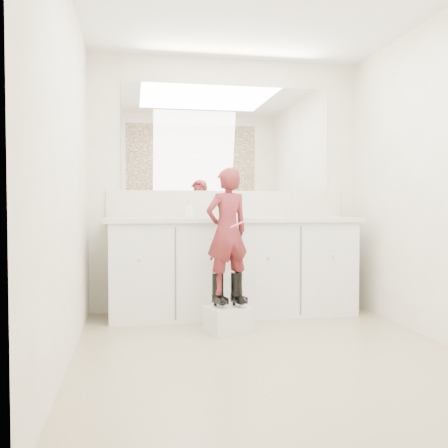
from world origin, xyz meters
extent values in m
plane|color=#856C57|center=(0.00, 0.00, 0.00)|extent=(3.00, 3.00, 0.00)
plane|color=beige|center=(0.00, 1.50, 1.20)|extent=(2.60, 0.00, 2.60)
plane|color=beige|center=(0.00, -1.50, 1.20)|extent=(2.60, 0.00, 2.60)
plane|color=beige|center=(-1.30, 0.00, 1.20)|extent=(0.00, 3.00, 3.00)
plane|color=beige|center=(1.30, 0.00, 1.20)|extent=(0.00, 3.00, 3.00)
cube|color=silver|center=(0.00, 1.23, 0.42)|extent=(2.20, 0.55, 0.85)
cube|color=beige|center=(0.00, 1.21, 0.87)|extent=(2.28, 0.58, 0.04)
cube|color=beige|center=(0.00, 1.49, 1.02)|extent=(2.28, 0.03, 0.25)
cube|color=white|center=(0.00, 1.49, 1.64)|extent=(2.00, 0.02, 1.00)
cube|color=#472819|center=(0.00, -1.49, 1.65)|extent=(2.00, 0.01, 1.20)
cylinder|color=silver|center=(0.00, 1.38, 0.94)|extent=(0.08, 0.08, 0.10)
imported|color=beige|center=(0.54, 1.27, 0.93)|extent=(0.09, 0.09, 0.08)
imported|color=white|center=(-0.39, 1.30, 0.97)|extent=(0.08, 0.08, 0.17)
cube|color=silver|center=(-0.17, 0.60, 0.10)|extent=(0.39, 0.35, 0.20)
imported|color=#A43239|center=(-0.17, 0.62, 0.80)|extent=(0.42, 0.34, 0.99)
cylinder|color=pink|center=(-0.10, 0.54, 0.85)|extent=(0.13, 0.05, 0.06)
camera|label=1|loc=(-0.90, -3.22, 0.99)|focal=40.00mm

